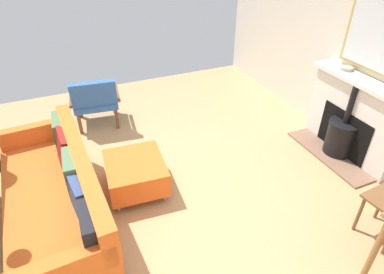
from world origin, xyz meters
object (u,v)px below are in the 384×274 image
(mantel_bowl_near, at_px, (347,68))
(ottoman, at_px, (136,172))
(sofa, at_px, (59,196))
(fireplace, at_px, (352,122))
(armchair_accent, at_px, (95,99))

(mantel_bowl_near, relative_size, ottoman, 0.21)
(ottoman, bearing_deg, mantel_bowl_near, 178.82)
(sofa, bearing_deg, fireplace, 176.92)
(sofa, bearing_deg, mantel_bowl_near, -177.77)
(armchair_accent, bearing_deg, sofa, 69.61)
(mantel_bowl_near, relative_size, sofa, 0.07)
(mantel_bowl_near, bearing_deg, sofa, 2.23)
(mantel_bowl_near, height_order, ottoman, mantel_bowl_near)
(ottoman, bearing_deg, sofa, 13.61)
(fireplace, bearing_deg, armchair_accent, -34.15)
(fireplace, height_order, armchair_accent, fireplace)
(ottoman, bearing_deg, armchair_accent, -84.34)
(fireplace, xyz_separation_m, armchair_accent, (2.82, -1.92, -0.02))
(mantel_bowl_near, xyz_separation_m, ottoman, (2.71, -0.06, -0.80))
(mantel_bowl_near, xyz_separation_m, sofa, (3.51, 0.14, -0.68))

